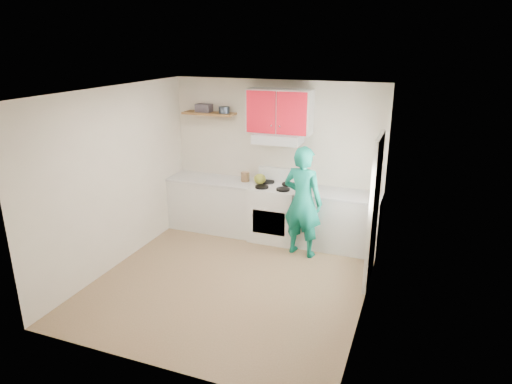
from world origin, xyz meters
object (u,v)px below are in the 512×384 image
at_px(stove, 275,213).
at_px(kettle, 260,179).
at_px(tin, 224,110).
at_px(person, 303,202).
at_px(crock, 245,177).

relative_size(stove, kettle, 4.54).
bearing_deg(tin, person, -20.81).
bearing_deg(kettle, stove, -14.04).
relative_size(tin, crock, 1.01).
relative_size(tin, person, 0.10).
bearing_deg(stove, kettle, 171.44).
relative_size(stove, person, 0.53).
bearing_deg(crock, kettle, -9.36).
bearing_deg(crock, tin, 168.07).
distance_m(kettle, person, 0.99).
height_order(stove, kettle, kettle).
distance_m(tin, crock, 1.18).
xyz_separation_m(stove, tin, (-0.97, 0.17, 1.63)).
xyz_separation_m(stove, crock, (-0.57, 0.09, 0.53)).
bearing_deg(tin, stove, -10.20).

